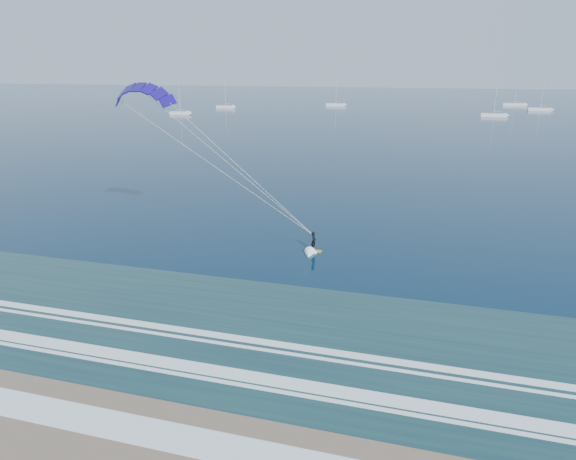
# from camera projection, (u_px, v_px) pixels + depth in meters

# --- Properties ---
(ground) EXTENTS (900.00, 900.00, 0.00)m
(ground) POSITION_uv_depth(u_px,v_px,m) (106.00, 417.00, 26.81)
(ground) COLOR #06293C
(ground) RESTS_ON ground
(kitesurfer_rig) EXTENTS (20.79, 5.54, 17.11)m
(kitesurfer_rig) POSITION_uv_depth(u_px,v_px,m) (227.00, 162.00, 48.69)
(kitesurfer_rig) COLOR gold
(kitesurfer_rig) RESTS_ON ground
(sailboat_0) EXTENTS (7.96, 2.40, 10.92)m
(sailboat_0) POSITION_uv_depth(u_px,v_px,m) (180.00, 113.00, 195.65)
(sailboat_0) COLOR silver
(sailboat_0) RESTS_ON ground
(sailboat_1) EXTENTS (8.15, 2.40, 11.27)m
(sailboat_1) POSITION_uv_depth(u_px,v_px,m) (226.00, 107.00, 225.35)
(sailboat_1) COLOR silver
(sailboat_1) RESTS_ON ground
(sailboat_2) EXTENTS (8.90, 2.40, 11.97)m
(sailboat_2) POSITION_uv_depth(u_px,v_px,m) (336.00, 105.00, 237.85)
(sailboat_2) COLOR silver
(sailboat_2) RESTS_ON ground
(sailboat_3) EXTENTS (9.06, 2.40, 12.52)m
(sailboat_3) POSITION_uv_depth(u_px,v_px,m) (494.00, 115.00, 187.15)
(sailboat_3) COLOR silver
(sailboat_3) RESTS_ON ground
(sailboat_4) EXTENTS (10.30, 2.40, 13.79)m
(sailboat_4) POSITION_uv_depth(u_px,v_px,m) (515.00, 104.00, 239.59)
(sailboat_4) COLOR silver
(sailboat_4) RESTS_ON ground
(sailboat_5) EXTENTS (9.34, 2.40, 12.66)m
(sailboat_5) POSITION_uv_depth(u_px,v_px,m) (540.00, 109.00, 212.78)
(sailboat_5) COLOR silver
(sailboat_5) RESTS_ON ground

